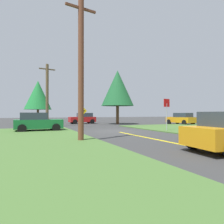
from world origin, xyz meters
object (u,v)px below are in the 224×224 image
object	(u,v)px
pine_tree_center	(118,88)
parked_car_near_building	(37,122)
oak_tree_left	(38,95)
direction_sign	(83,115)
utility_pole_near	(81,67)
car_on_crossroad	(181,119)
stop_sign	(167,109)
car_approaching_junction	(83,118)
utility_pole_mid	(47,95)

from	to	relation	value
pine_tree_center	parked_car_near_building	bearing A→B (deg)	-145.96
parked_car_near_building	oak_tree_left	distance (m)	14.12
direction_sign	pine_tree_center	bearing A→B (deg)	31.61
utility_pole_near	car_on_crossroad	bearing A→B (deg)	32.14
parked_car_near_building	stop_sign	bearing A→B (deg)	-22.86
stop_sign	utility_pole_near	world-z (taller)	utility_pole_near
utility_pole_near	oak_tree_left	distance (m)	21.25
direction_sign	pine_tree_center	distance (m)	8.16
car_approaching_junction	utility_pole_mid	distance (m)	8.63
direction_sign	pine_tree_center	world-z (taller)	pine_tree_center
parked_car_near_building	pine_tree_center	distance (m)	14.29
utility_pole_near	oak_tree_left	world-z (taller)	utility_pole_near
utility_pole_mid	car_on_crossroad	bearing A→B (deg)	-6.08
direction_sign	utility_pole_near	bearing A→B (deg)	-105.88
oak_tree_left	direction_sign	bearing A→B (deg)	-66.04
stop_sign	car_approaching_junction	bearing A→B (deg)	-86.18
oak_tree_left	pine_tree_center	world-z (taller)	pine_tree_center
car_approaching_junction	utility_pole_near	distance (m)	19.53
utility_pole_near	pine_tree_center	xyz separation A→B (m)	(9.39, 15.17, 1.08)
utility_pole_near	car_approaching_junction	bearing A→B (deg)	74.51
oak_tree_left	car_approaching_junction	bearing A→B (deg)	-23.16
car_on_crossroad	utility_pole_near	distance (m)	20.67
car_on_crossroad	pine_tree_center	xyz separation A→B (m)	(-7.89, 4.32, 4.41)
parked_car_near_building	car_approaching_junction	world-z (taller)	same
utility_pole_near	stop_sign	bearing A→B (deg)	21.14
parked_car_near_building	utility_pole_mid	bearing A→B (deg)	75.15
utility_pole_mid	pine_tree_center	distance (m)	10.38
car_approaching_junction	utility_pole_near	bearing A→B (deg)	73.29
oak_tree_left	parked_car_near_building	bearing A→B (deg)	-93.15
parked_car_near_building	car_on_crossroad	xyz separation A→B (m)	(19.15, 3.29, -0.00)
stop_sign	oak_tree_left	xyz separation A→B (m)	(-9.75, 17.89, 2.35)
stop_sign	pine_tree_center	world-z (taller)	pine_tree_center
stop_sign	pine_tree_center	bearing A→B (deg)	-102.78
car_on_crossroad	pine_tree_center	world-z (taller)	pine_tree_center
parked_car_near_building	direction_sign	size ratio (longest dim) A/B	1.72
parked_car_near_building	utility_pole_near	xyz separation A→B (m)	(1.88, -7.57, 3.33)
oak_tree_left	stop_sign	bearing A→B (deg)	-61.40
car_approaching_junction	direction_sign	size ratio (longest dim) A/B	1.71
car_approaching_junction	utility_pole_mid	world-z (taller)	utility_pole_mid
car_on_crossroad	utility_pole_near	size ratio (longest dim) A/B	0.51
parked_car_near_building	pine_tree_center	bearing A→B (deg)	33.12
car_on_crossroad	utility_pole_near	bearing A→B (deg)	115.20
parked_car_near_building	pine_tree_center	size ratio (longest dim) A/B	0.50
utility_pole_near	utility_pole_mid	world-z (taller)	utility_pole_near
utility_pole_near	oak_tree_left	size ratio (longest dim) A/B	1.24
parked_car_near_building	utility_pole_mid	world-z (taller)	utility_pole_mid
utility_pole_mid	direction_sign	xyz separation A→B (m)	(3.83, -1.36, -2.26)
parked_car_near_building	utility_pole_near	bearing A→B (deg)	-76.99
stop_sign	oak_tree_left	world-z (taller)	oak_tree_left
car_on_crossroad	utility_pole_mid	bearing A→B (deg)	76.98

